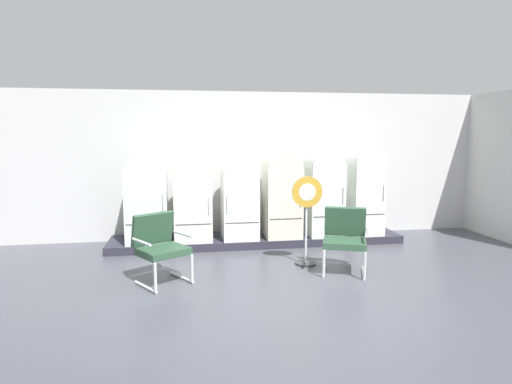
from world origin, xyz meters
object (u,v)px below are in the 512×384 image
Objects in this scene: armchair_left at (160,244)px; sign_stand at (306,221)px; refrigerator_0 at (147,196)px; refrigerator_5 at (365,188)px; refrigerator_1 at (193,199)px; refrigerator_4 at (324,190)px; armchair_right at (345,236)px; refrigerator_2 at (239,197)px; refrigerator_3 at (282,192)px.

sign_stand reaches higher than armchair_left.
refrigerator_0 is 3.99m from refrigerator_5.
refrigerator_0 is at bearing 151.61° from sign_stand.
refrigerator_1 is 2.15m from sign_stand.
refrigerator_4 is at bearing 62.29° from sign_stand.
armchair_right is at bearing -30.74° from refrigerator_0.
refrigerator_3 is at bearing -0.14° from refrigerator_2.
refrigerator_4 reaches higher than refrigerator_3.
sign_stand is at bearing 11.24° from armchair_left.
refrigerator_4 is at bearing 0.01° from refrigerator_0.
refrigerator_4 is 1.55m from sign_stand.
refrigerator_1 is 1.51× the size of armchair_right.
refrigerator_2 is 0.88× the size of refrigerator_4.
refrigerator_4 is 1.69× the size of armchair_left.
refrigerator_1 is at bearing -179.92° from refrigerator_5.
refrigerator_3 is at bearing 0.06° from refrigerator_0.
armchair_left is (-0.48, -1.73, -0.35)m from refrigerator_1.
refrigerator_2 is at bearing 3.42° from refrigerator_1.
refrigerator_4 reaches higher than refrigerator_0.
refrigerator_0 reaches higher than refrigerator_1.
refrigerator_3 reaches higher than sign_stand.
refrigerator_1 is 1.62m from refrigerator_3.
refrigerator_2 is at bearing 178.90° from refrigerator_5.
armchair_right is (-0.24, -1.76, -0.45)m from refrigerator_4.
armchair_left is (-2.89, -1.78, -0.45)m from refrigerator_4.
refrigerator_5 is at bearing 58.88° from armchair_right.
refrigerator_3 is at bearing 179.84° from refrigerator_4.
armchair_left is at bearing -179.49° from armchair_right.
sign_stand is at bearing -86.48° from refrigerator_3.
refrigerator_3 is (2.40, 0.00, 0.01)m from refrigerator_0.
refrigerator_5 reaches higher than refrigerator_1.
refrigerator_1 is at bearing 141.67° from armchair_right.
refrigerator_2 is at bearing 53.51° from armchair_left.
sign_stand reaches higher than armchair_right.
refrigerator_1 is 0.88× the size of refrigerator_5.
refrigerator_5 is at bearing 41.04° from sign_stand.
armchair_right is at bearing -121.12° from refrigerator_5.
refrigerator_4 is at bearing 31.63° from armchair_left.
refrigerator_5 reaches higher than refrigerator_2.
refrigerator_2 is 2.36m from refrigerator_5.
refrigerator_2 reaches higher than sign_stand.
armchair_left is at bearing -139.68° from refrigerator_3.
refrigerator_0 is at bearing 99.75° from armchair_left.
refrigerator_3 is at bearing 40.32° from armchair_left.
sign_stand is at bearing -117.71° from refrigerator_4.
refrigerator_1 is 1.51× the size of armchair_left.
sign_stand is at bearing -57.39° from refrigerator_2.
armchair_left is 1.00× the size of armchair_right.
refrigerator_0 reaches higher than refrigerator_2.
refrigerator_0 reaches higher than sign_stand.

